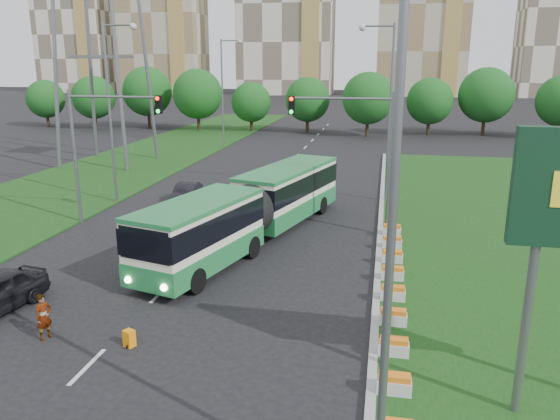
% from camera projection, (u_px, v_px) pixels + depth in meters
% --- Properties ---
extents(ground, '(360.00, 360.00, 0.00)m').
position_uv_depth(ground, '(229.00, 298.00, 22.73)').
color(ground, black).
rests_on(ground, ground).
extents(grass_median, '(14.00, 60.00, 0.15)m').
position_uv_depth(grass_median, '(517.00, 253.00, 27.90)').
color(grass_median, '#134012').
rests_on(grass_median, ground).
extents(median_kerb, '(0.30, 60.00, 0.18)m').
position_uv_depth(median_kerb, '(379.00, 244.00, 29.17)').
color(median_kerb, '#9B9B9B').
rests_on(median_kerb, ground).
extents(left_verge, '(12.00, 110.00, 0.10)m').
position_uv_depth(left_verge, '(115.00, 170.00, 49.72)').
color(left_verge, '#134012').
rests_on(left_verge, ground).
extents(lane_markings, '(0.20, 100.00, 0.01)m').
position_uv_depth(lane_markings, '(264.00, 189.00, 42.23)').
color(lane_markings, silver).
rests_on(lane_markings, ground).
extents(flower_planters, '(1.10, 18.10, 0.60)m').
position_uv_depth(flower_planters, '(393.00, 293.00, 22.14)').
color(flower_planters, silver).
rests_on(flower_planters, grass_median).
extents(traffic_mast_median, '(5.76, 0.32, 8.00)m').
position_uv_depth(traffic_mast_median, '(361.00, 140.00, 29.93)').
color(traffic_mast_median, slate).
rests_on(traffic_mast_median, ground).
extents(traffic_mast_left, '(5.76, 0.32, 8.00)m').
position_uv_depth(traffic_mast_left, '(98.00, 136.00, 31.77)').
color(traffic_mast_left, slate).
rests_on(traffic_mast_left, ground).
extents(street_lamps, '(36.00, 60.00, 12.00)m').
position_uv_depth(street_lamps, '(225.00, 126.00, 31.19)').
color(street_lamps, slate).
rests_on(street_lamps, ground).
extents(tree_line, '(120.00, 8.00, 9.00)m').
position_uv_depth(tree_line, '(418.00, 102.00, 71.82)').
color(tree_line, '#144B19').
rests_on(tree_line, ground).
extents(apartment_tower_west, '(26.00, 15.00, 48.00)m').
position_uv_depth(apartment_tower_west, '(161.00, 14.00, 170.54)').
color(apartment_tower_west, '#BAB195').
rests_on(apartment_tower_west, ground).
extents(apartment_tower_cwest, '(28.00, 15.00, 52.00)m').
position_uv_depth(apartment_tower_cwest, '(286.00, 5.00, 162.65)').
color(apartment_tower_cwest, silver).
rests_on(apartment_tower_cwest, ground).
extents(apartment_tower_ceast, '(25.00, 15.00, 50.00)m').
position_uv_depth(apartment_tower_ceast, '(424.00, 6.00, 155.55)').
color(apartment_tower_ceast, '#BAB195').
rests_on(apartment_tower_ceast, ground).
extents(midrise_west, '(22.00, 14.00, 36.00)m').
position_uv_depth(midrise_west, '(75.00, 35.00, 177.63)').
color(midrise_west, silver).
rests_on(midrise_west, ground).
extents(articulated_bus, '(2.80, 17.93, 2.95)m').
position_uv_depth(articulated_bus, '(250.00, 208.00, 29.69)').
color(articulated_bus, white).
rests_on(articulated_bus, ground).
extents(car_left_far, '(1.73, 4.15, 1.33)m').
position_uv_depth(car_left_far, '(186.00, 193.00, 38.01)').
color(car_left_far, black).
rests_on(car_left_far, ground).
extents(pedestrian, '(0.59, 0.72, 1.69)m').
position_uv_depth(pedestrian, '(44.00, 317.00, 19.18)').
color(pedestrian, gray).
rests_on(pedestrian, ground).
extents(shopping_trolley, '(0.35, 0.37, 0.60)m').
position_uv_depth(shopping_trolley, '(129.00, 338.00, 18.78)').
color(shopping_trolley, orange).
rests_on(shopping_trolley, ground).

